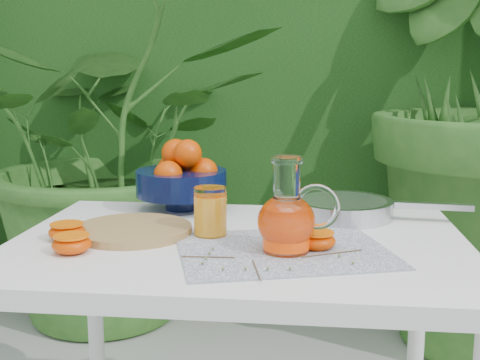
# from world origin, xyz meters

# --- Properties ---
(hedge_backdrop) EXTENTS (8.00, 1.65, 2.50)m
(hedge_backdrop) POSITION_xyz_m (0.06, 2.06, 1.19)
(hedge_backdrop) COLOR #164112
(hedge_backdrop) RESTS_ON ground
(potted_plant_left) EXTENTS (1.90, 1.90, 1.61)m
(potted_plant_left) POSITION_xyz_m (-0.73, 1.26, 0.81)
(potted_plant_left) COLOR #2C6121
(potted_plant_left) RESTS_ON ground
(potted_plant_right) EXTENTS (2.82, 2.82, 2.17)m
(potted_plant_right) POSITION_xyz_m (0.81, 1.20, 1.09)
(potted_plant_right) COLOR #2C6121
(potted_plant_right) RESTS_ON ground
(white_table) EXTENTS (1.00, 0.70, 0.75)m
(white_table) POSITION_xyz_m (-0.02, -0.08, 0.67)
(white_table) COLOR white
(white_table) RESTS_ON ground
(placemat) EXTENTS (0.50, 0.44, 0.00)m
(placemat) POSITION_xyz_m (0.08, -0.15, 0.75)
(placemat) COLOR #0D1D4D
(placemat) RESTS_ON white_table
(cutting_board) EXTENTS (0.31, 0.31, 0.02)m
(cutting_board) POSITION_xyz_m (-0.27, -0.06, 0.76)
(cutting_board) COLOR olive
(cutting_board) RESTS_ON white_table
(fruit_bowl) EXTENTS (0.32, 0.32, 0.19)m
(fruit_bowl) POSITION_xyz_m (-0.21, 0.20, 0.84)
(fruit_bowl) COLOR black
(fruit_bowl) RESTS_ON white_table
(juice_pitcher) EXTENTS (0.18, 0.14, 0.19)m
(juice_pitcher) POSITION_xyz_m (0.09, -0.17, 0.82)
(juice_pitcher) COLOR white
(juice_pitcher) RESTS_ON white_table
(juice_tumbler) EXTENTS (0.08, 0.08, 0.11)m
(juice_tumbler) POSITION_xyz_m (-0.09, -0.06, 0.81)
(juice_tumbler) COLOR white
(juice_tumbler) RESTS_ON white_table
(saute_pan) EXTENTS (0.45, 0.27, 0.05)m
(saute_pan) POSITION_xyz_m (0.22, 0.15, 0.78)
(saute_pan) COLOR #B8B8BD
(saute_pan) RESTS_ON white_table
(orange_halves) EXTENTS (0.64, 0.19, 0.04)m
(orange_halves) POSITION_xyz_m (-0.20, -0.16, 0.77)
(orange_halves) COLOR #D15802
(orange_halves) RESTS_ON white_table
(thyme_sprigs) EXTENTS (0.36, 0.25, 0.01)m
(thyme_sprigs) POSITION_xyz_m (0.05, -0.23, 0.76)
(thyme_sprigs) COLOR brown
(thyme_sprigs) RESTS_ON white_table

